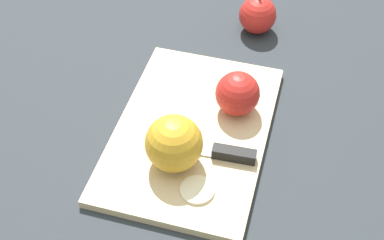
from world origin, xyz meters
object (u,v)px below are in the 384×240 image
Objects in this scene: apple_half_left at (238,94)px; apple_whole at (258,15)px; apple_half_right at (174,143)px; knife at (225,153)px.

apple_half_left reaches higher than apple_whole.
apple_whole is (-0.36, 0.08, -0.02)m from apple_half_right.
knife is at bearing -1.95° from apple_whole.
apple_whole is (-0.23, 0.01, -0.01)m from apple_half_left.
apple_half_left is 0.15m from apple_half_right.
apple_half_left is 0.10m from knife.
apple_half_right is 0.37m from apple_whole.
apple_half_right reaches higher than apple_whole.
knife is 1.94× the size of apple_whole.
apple_half_right is at bearing -46.54° from apple_half_left.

